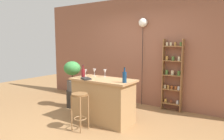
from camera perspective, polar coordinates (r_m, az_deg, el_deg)
ground at (r=4.30m, az=-4.79°, el=-14.85°), size 12.00×12.00×0.00m
back_wall at (r=5.64m, az=7.53°, el=5.02°), size 6.40×0.10×2.80m
kitchen_counter at (r=4.38m, az=-2.39°, el=-8.16°), size 1.31×0.64×0.90m
bar_stool at (r=4.00m, az=-8.67°, el=-8.94°), size 0.30×0.30×0.70m
spice_shelf at (r=5.20m, az=15.98°, el=-1.24°), size 0.47×0.16×1.72m
plant_stool at (r=5.48m, az=-10.51°, el=-7.58°), size 0.32×0.32×0.44m
potted_plant at (r=5.35m, az=-10.68°, el=-0.59°), size 0.44×0.39×0.73m
bottle_vinegar at (r=4.37m, az=-7.80°, el=-0.88°), size 0.07×0.07×0.28m
bottle_sauce_amber at (r=3.87m, az=3.39°, el=-1.86°), size 0.08×0.08×0.29m
wine_glass_left at (r=4.50m, az=-1.92°, el=-0.42°), size 0.07×0.07×0.16m
wine_glass_center at (r=4.53m, az=-7.21°, el=-0.43°), size 0.07×0.07×0.16m
wine_glass_right at (r=4.62m, az=-4.76°, el=-0.24°), size 0.07×0.07×0.16m
cookbook at (r=4.24m, az=-7.03°, el=-2.32°), size 0.26×0.23×0.03m
pendant_globe_light at (r=5.50m, az=8.38°, el=12.25°), size 0.22×0.22×2.24m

